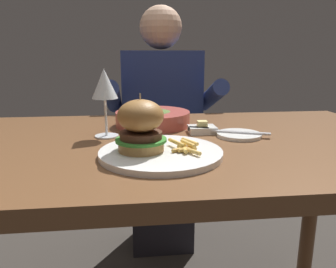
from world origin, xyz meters
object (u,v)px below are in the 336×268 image
soup_bowl (153,118)px  diner_person (161,140)px  burger_sandwich (141,125)px  main_plate (161,153)px  butter_dish (202,129)px  bread_plate (239,135)px  table_knife (221,131)px  wine_glass (104,86)px

soup_bowl → diner_person: (0.07, 0.48, -0.20)m
burger_sandwich → diner_person: bearing=81.4°
main_plate → burger_sandwich: size_ratio=2.18×
diner_person → butter_dish: bearing=-83.6°
bread_plate → table_knife: 0.05m
main_plate → table_knife: bearing=42.3°
main_plate → table_knife: (0.19, 0.17, 0.01)m
burger_sandwich → butter_dish: bearing=47.9°
butter_dish → diner_person: size_ratio=0.07×
wine_glass → bread_plate: 0.40m
wine_glass → butter_dish: (0.28, 0.01, -0.13)m
main_plate → diner_person: size_ratio=0.24×
table_knife → diner_person: diner_person is taller
main_plate → diner_person: diner_person is taller
bread_plate → diner_person: diner_person is taller
butter_dish → wine_glass: bearing=-177.1°
main_plate → butter_dish: (0.14, 0.21, 0.00)m
main_plate → table_knife: table_knife is taller
burger_sandwich → wine_glass: size_ratio=0.69×
wine_glass → table_knife: 0.35m
main_plate → wine_glass: wine_glass is taller
soup_bowl → burger_sandwich: bearing=-98.6°
table_knife → butter_dish: bearing=142.0°
bread_plate → table_knife: size_ratio=0.57×
main_plate → butter_dish: size_ratio=3.55×
wine_glass → soup_bowl: 0.22m
main_plate → wine_glass: size_ratio=1.50×
main_plate → bread_plate: (0.24, 0.15, -0.00)m
table_knife → butter_dish: size_ratio=2.76×
bread_plate → diner_person: bearing=104.0°
wine_glass → soup_bowl: (0.14, 0.13, -0.12)m
bread_plate → burger_sandwich: bearing=-151.8°
main_plate → burger_sandwich: 0.08m
soup_bowl → bread_plate: bearing=-36.3°
main_plate → butter_dish: 0.25m
butter_dish → soup_bowl: size_ratio=0.33×
soup_bowl → wine_glass: bearing=-137.2°
wine_glass → table_knife: (0.32, -0.02, -0.13)m
main_plate → soup_bowl: size_ratio=1.19×
diner_person → table_knife: bearing=-79.8°
main_plate → burger_sandwich: (-0.04, 0.00, 0.07)m
bread_plate → soup_bowl: soup_bowl is taller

